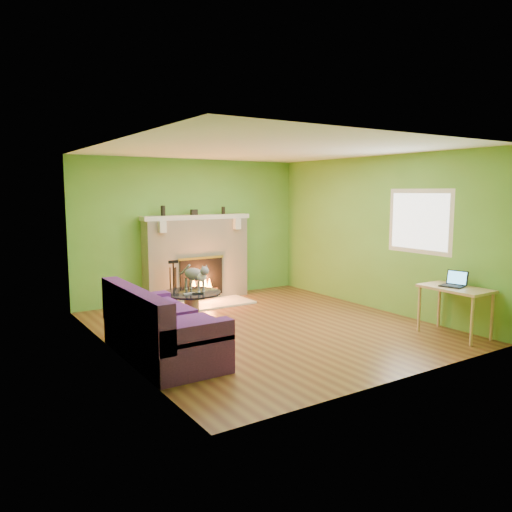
# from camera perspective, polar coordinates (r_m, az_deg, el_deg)

# --- Properties ---
(floor) EXTENTS (5.00, 5.00, 0.00)m
(floor) POSITION_cam_1_polar(r_m,az_deg,el_deg) (7.51, 1.23, -8.13)
(floor) COLOR #5A2D19
(floor) RESTS_ON ground
(ceiling) EXTENTS (5.00, 5.00, 0.00)m
(ceiling) POSITION_cam_1_polar(r_m,az_deg,el_deg) (7.26, 1.28, 12.07)
(ceiling) COLOR white
(ceiling) RESTS_ON wall_back
(wall_back) EXTENTS (5.00, 0.00, 5.00)m
(wall_back) POSITION_cam_1_polar(r_m,az_deg,el_deg) (9.43, -7.33, 3.03)
(wall_back) COLOR #578E2E
(wall_back) RESTS_ON floor
(wall_front) EXTENTS (5.00, 0.00, 5.00)m
(wall_front) POSITION_cam_1_polar(r_m,az_deg,el_deg) (5.40, 16.34, -0.45)
(wall_front) COLOR #578E2E
(wall_front) RESTS_ON floor
(wall_left) EXTENTS (0.00, 5.00, 5.00)m
(wall_left) POSITION_cam_1_polar(r_m,az_deg,el_deg) (6.29, -15.96, 0.64)
(wall_left) COLOR #578E2E
(wall_left) RESTS_ON floor
(wall_right) EXTENTS (0.00, 5.00, 5.00)m
(wall_right) POSITION_cam_1_polar(r_m,az_deg,el_deg) (8.73, 13.58, 2.53)
(wall_right) COLOR #578E2E
(wall_right) RESTS_ON floor
(window_frame) EXTENTS (0.00, 1.20, 1.20)m
(window_frame) POSITION_cam_1_polar(r_m,az_deg,el_deg) (8.11, 18.20, 3.79)
(window_frame) COLOR silver
(window_frame) RESTS_ON wall_right
(window_pane) EXTENTS (0.00, 1.06, 1.06)m
(window_pane) POSITION_cam_1_polar(r_m,az_deg,el_deg) (8.11, 18.16, 3.79)
(window_pane) COLOR white
(window_pane) RESTS_ON wall_right
(fireplace) EXTENTS (2.10, 0.46, 1.58)m
(fireplace) POSITION_cam_1_polar(r_m,az_deg,el_deg) (9.32, -6.78, -0.28)
(fireplace) COLOR beige
(fireplace) RESTS_ON floor
(hearth) EXTENTS (1.50, 0.75, 0.03)m
(hearth) POSITION_cam_1_polar(r_m,az_deg,el_deg) (9.00, -5.25, -5.43)
(hearth) COLOR beige
(hearth) RESTS_ON floor
(mantel) EXTENTS (2.10, 0.28, 0.08)m
(mantel) POSITION_cam_1_polar(r_m,az_deg,el_deg) (9.23, -6.80, 4.44)
(mantel) COLOR beige
(mantel) RESTS_ON fireplace
(sofa) EXTENTS (0.89, 1.96, 0.88)m
(sofa) POSITION_cam_1_polar(r_m,az_deg,el_deg) (6.24, -11.09, -8.27)
(sofa) COLOR #3E175A
(sofa) RESTS_ON floor
(coffee_table) EXTENTS (0.89, 0.89, 0.50)m
(coffee_table) POSITION_cam_1_polar(r_m,az_deg,el_deg) (7.63, -7.37, -5.68)
(coffee_table) COLOR tan
(coffee_table) RESTS_ON floor
(desk) EXTENTS (0.54, 0.93, 0.69)m
(desk) POSITION_cam_1_polar(r_m,az_deg,el_deg) (7.46, 21.84, -3.96)
(desk) COLOR tan
(desk) RESTS_ON floor
(cat) EXTENTS (0.34, 0.70, 0.42)m
(cat) POSITION_cam_1_polar(r_m,az_deg,el_deg) (7.62, -7.04, -2.44)
(cat) COLOR slate
(cat) RESTS_ON coffee_table
(remote_silver) EXTENTS (0.17, 0.06, 0.02)m
(remote_silver) POSITION_cam_1_polar(r_m,az_deg,el_deg) (7.43, -7.69, -4.27)
(remote_silver) COLOR gray
(remote_silver) RESTS_ON coffee_table
(remote_black) EXTENTS (0.16, 0.09, 0.02)m
(remote_black) POSITION_cam_1_polar(r_m,az_deg,el_deg) (7.43, -6.66, -4.27)
(remote_black) COLOR black
(remote_black) RESTS_ON coffee_table
(laptop) EXTENTS (0.32, 0.35, 0.22)m
(laptop) POSITION_cam_1_polar(r_m,az_deg,el_deg) (7.44, 21.51, -2.45)
(laptop) COLOR black
(laptop) RESTS_ON desk
(fire_tools) EXTENTS (0.21, 0.21, 0.80)m
(fire_tools) POSITION_cam_1_polar(r_m,az_deg,el_deg) (8.79, -9.39, -3.05)
(fire_tools) COLOR black
(fire_tools) RESTS_ON hearth
(mantel_vase_left) EXTENTS (0.08, 0.08, 0.18)m
(mantel_vase_left) POSITION_cam_1_polar(r_m,az_deg,el_deg) (8.99, -10.58, 5.12)
(mantel_vase_left) COLOR black
(mantel_vase_left) RESTS_ON mantel
(mantel_vase_right) EXTENTS (0.07, 0.07, 0.14)m
(mantel_vase_right) POSITION_cam_1_polar(r_m,az_deg,el_deg) (9.52, -3.76, 5.23)
(mantel_vase_right) COLOR black
(mantel_vase_right) RESTS_ON mantel
(mantel_box) EXTENTS (0.12, 0.08, 0.10)m
(mantel_box) POSITION_cam_1_polar(r_m,az_deg,el_deg) (9.24, -7.10, 4.99)
(mantel_box) COLOR black
(mantel_box) RESTS_ON mantel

